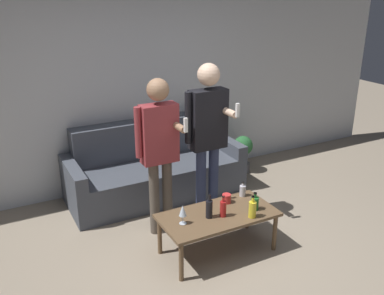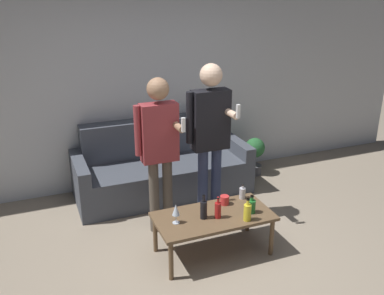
# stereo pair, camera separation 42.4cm
# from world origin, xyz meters

# --- Properties ---
(ground_plane) EXTENTS (16.00, 16.00, 0.00)m
(ground_plane) POSITION_xyz_m (0.00, 0.00, 0.00)
(ground_plane) COLOR gray
(wall_back) EXTENTS (8.00, 0.06, 2.70)m
(wall_back) POSITION_xyz_m (0.00, 2.28, 1.35)
(wall_back) COLOR silver
(wall_back) RESTS_ON ground_plane
(couch) EXTENTS (2.17, 0.87, 0.91)m
(couch) POSITION_xyz_m (0.04, 1.85, 0.32)
(couch) COLOR #474C56
(couch) RESTS_ON ground_plane
(coffee_table) EXTENTS (1.14, 0.58, 0.43)m
(coffee_table) POSITION_xyz_m (0.09, 0.35, 0.38)
(coffee_table) COLOR brown
(coffee_table) RESTS_ON ground_plane
(bottle_orange) EXTENTS (0.06, 0.06, 0.22)m
(bottle_orange) POSITION_xyz_m (0.11, 0.30, 0.51)
(bottle_orange) COLOR #B21E1E
(bottle_orange) RESTS_ON coffee_table
(bottle_green) EXTENTS (0.06, 0.06, 0.16)m
(bottle_green) POSITION_xyz_m (0.51, 0.56, 0.49)
(bottle_green) COLOR silver
(bottle_green) RESTS_ON coffee_table
(bottle_dark) EXTENTS (0.07, 0.07, 0.22)m
(bottle_dark) POSITION_xyz_m (0.35, 0.15, 0.51)
(bottle_dark) COLOR yellow
(bottle_dark) RESTS_ON coffee_table
(bottle_yellow) EXTENTS (0.07, 0.07, 0.24)m
(bottle_yellow) POSITION_xyz_m (-0.02, 0.34, 0.52)
(bottle_yellow) COLOR black
(bottle_yellow) RESTS_ON coffee_table
(bottle_red) EXTENTS (0.08, 0.08, 0.18)m
(bottle_red) POSITION_xyz_m (0.45, 0.26, 0.50)
(bottle_red) COLOR #23752D
(bottle_red) RESTS_ON coffee_table
(wine_glass_near) EXTENTS (0.07, 0.07, 0.19)m
(wine_glass_near) POSITION_xyz_m (-0.29, 0.35, 0.56)
(wine_glass_near) COLOR silver
(wine_glass_near) RESTS_ON coffee_table
(cup_on_table) EXTENTS (0.09, 0.09, 0.09)m
(cup_on_table) POSITION_xyz_m (0.29, 0.51, 0.47)
(cup_on_table) COLOR red
(cup_on_table) RESTS_ON coffee_table
(person_standing_left) EXTENTS (0.44, 0.42, 1.67)m
(person_standing_left) POSITION_xyz_m (-0.24, 0.97, 1.01)
(person_standing_left) COLOR brown
(person_standing_left) RESTS_ON ground_plane
(person_standing_right) EXTENTS (0.47, 0.44, 1.77)m
(person_standing_right) POSITION_xyz_m (0.33, 0.99, 1.06)
(person_standing_right) COLOR navy
(person_standing_right) RESTS_ON ground_plane
(potted_plant) EXTENTS (0.27, 0.27, 0.53)m
(potted_plant) POSITION_xyz_m (1.42, 1.88, 0.32)
(potted_plant) COLOR #4C4C51
(potted_plant) RESTS_ON ground_plane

